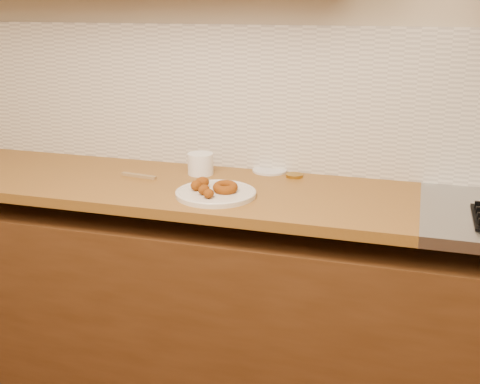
# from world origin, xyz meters

# --- Properties ---
(wall_back) EXTENTS (4.00, 0.02, 2.70)m
(wall_back) POSITION_xyz_m (0.00, 2.00, 1.35)
(wall_back) COLOR beige
(wall_back) RESTS_ON ground
(base_cabinet) EXTENTS (3.60, 0.60, 0.77)m
(base_cabinet) POSITION_xyz_m (0.00, 1.69, 0.39)
(base_cabinet) COLOR #522F16
(base_cabinet) RESTS_ON floor
(butcher_block) EXTENTS (2.30, 0.62, 0.04)m
(butcher_block) POSITION_xyz_m (-0.65, 1.69, 0.88)
(butcher_block) COLOR brown
(butcher_block) RESTS_ON base_cabinet
(backsplash) EXTENTS (3.60, 0.02, 0.60)m
(backsplash) POSITION_xyz_m (0.00, 1.99, 1.20)
(backsplash) COLOR silver
(backsplash) RESTS_ON wall_back
(donut_plate) EXTENTS (0.30, 0.30, 0.02)m
(donut_plate) POSITION_xyz_m (-0.23, 1.58, 0.91)
(donut_plate) COLOR silver
(donut_plate) RESTS_ON butcher_block
(ring_donut) EXTENTS (0.12, 0.12, 0.04)m
(ring_donut) POSITION_xyz_m (-0.20, 1.59, 0.93)
(ring_donut) COLOR #7C3502
(ring_donut) RESTS_ON donut_plate
(fried_dough_chunks) EXTENTS (0.12, 0.18, 0.04)m
(fried_dough_chunks) POSITION_xyz_m (-0.28, 1.56, 0.94)
(fried_dough_chunks) COLOR #7C3502
(fried_dough_chunks) RESTS_ON donut_plate
(plastic_tub) EXTENTS (0.11, 0.11, 0.09)m
(plastic_tub) POSITION_xyz_m (-0.39, 1.84, 0.94)
(plastic_tub) COLOR white
(plastic_tub) RESTS_ON butcher_block
(tub_lid) EXTENTS (0.16, 0.16, 0.01)m
(tub_lid) POSITION_xyz_m (-0.12, 1.96, 0.90)
(tub_lid) COLOR silver
(tub_lid) RESTS_ON butcher_block
(brass_jar_lid) EXTENTS (0.08, 0.08, 0.01)m
(brass_jar_lid) POSITION_xyz_m (-0.00, 1.91, 0.91)
(brass_jar_lid) COLOR #A57C24
(brass_jar_lid) RESTS_ON butcher_block
(wooden_utensil) EXTENTS (0.16, 0.04, 0.01)m
(wooden_utensil) POSITION_xyz_m (-0.61, 1.72, 0.91)
(wooden_utensil) COLOR olive
(wooden_utensil) RESTS_ON butcher_block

